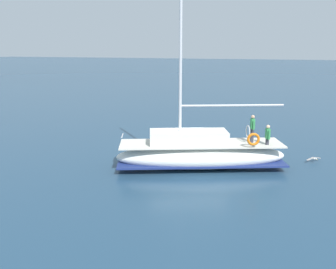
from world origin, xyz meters
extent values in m
plane|color=navy|center=(0.00, 0.00, 0.00)|extent=(400.00, 400.00, 0.00)
ellipsoid|color=white|center=(-1.07, -1.39, 0.70)|extent=(6.00, 9.77, 1.40)
cube|color=navy|center=(-1.07, -1.39, 0.39)|extent=(5.95, 9.60, 0.10)
cube|color=beige|center=(-1.07, -1.39, 1.44)|extent=(5.63, 9.25, 0.08)
cube|color=white|center=(-1.35, -0.73, 1.83)|extent=(3.25, 4.63, 0.70)
cylinder|color=silver|center=(-1.54, -0.29, 6.68)|extent=(0.16, 0.16, 10.41)
cylinder|color=#B7B7BC|center=(-0.40, -2.94, 3.60)|extent=(2.39, 5.34, 0.12)
cylinder|color=silver|center=(-2.81, 2.66, 1.95)|extent=(0.85, 0.41, 0.06)
torus|color=orange|center=(-1.10, -4.28, 1.95)|extent=(0.41, 0.70, 0.70)
cylinder|color=#33333D|center=(0.07, -4.04, 1.88)|extent=(0.20, 0.20, 0.80)
cube|color=#338C4C|center=(0.07, -4.04, 2.56)|extent=(0.37, 0.31, 0.56)
sphere|color=tan|center=(0.07, -4.04, 2.95)|extent=(0.20, 0.20, 0.20)
cylinder|color=#338C4C|center=(-0.13, -4.13, 2.51)|extent=(0.09, 0.09, 0.50)
cylinder|color=#338C4C|center=(0.27, -3.95, 2.51)|extent=(0.09, 0.09, 0.50)
cylinder|color=#33333D|center=(-0.15, -4.92, 1.66)|extent=(0.20, 0.20, 0.35)
cube|color=#338C4C|center=(-0.15, -4.92, 2.11)|extent=(0.37, 0.31, 0.56)
sphere|color=beige|center=(-0.15, -4.92, 2.50)|extent=(0.20, 0.20, 0.20)
cylinder|color=#338C4C|center=(-0.35, -5.01, 2.06)|extent=(0.09, 0.09, 0.50)
cylinder|color=#338C4C|center=(0.05, -4.83, 2.06)|extent=(0.09, 0.09, 0.50)
torus|color=silver|center=(-0.02, -3.82, 2.10)|extent=(0.72, 0.36, 0.76)
ellipsoid|color=silver|center=(2.37, -7.44, 0.23)|extent=(0.38, 0.38, 0.16)
sphere|color=silver|center=(2.24, -7.58, 0.26)|extent=(0.11, 0.11, 0.11)
cone|color=gold|center=(2.19, -7.62, 0.25)|extent=(0.08, 0.08, 0.04)
cube|color=#9E9993|center=(2.56, -7.62, 0.25)|extent=(0.48, 0.46, 0.13)
cube|color=#9E9993|center=(2.18, -7.26, 0.25)|extent=(0.48, 0.46, 0.13)
camera|label=1|loc=(-20.74, -6.83, 6.74)|focal=39.83mm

